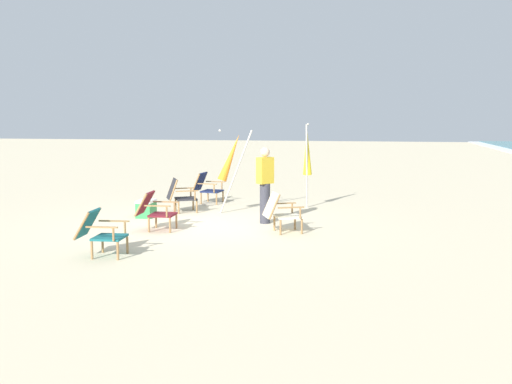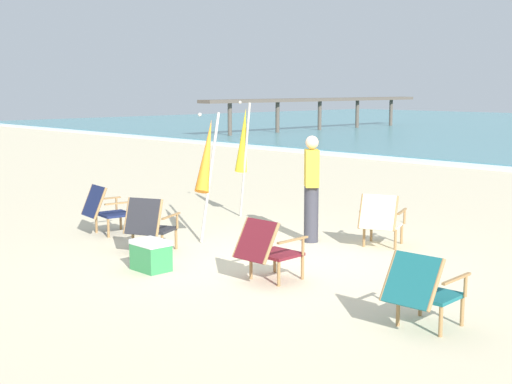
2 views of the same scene
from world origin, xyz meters
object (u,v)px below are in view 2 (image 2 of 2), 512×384
Objects in this scene: beach_chair_back_left at (267,248)px; cooler_box at (151,255)px; beach_chair_front_right at (422,288)px; umbrella_furled_orange at (207,157)px; person_near_chairs at (311,188)px; beach_chair_back_right at (381,219)px; umbrella_furled_yellow at (243,141)px; beach_chair_far_center at (105,208)px; beach_chair_mid_center at (149,224)px.

beach_chair_back_left is 1.61m from cooler_box.
beach_chair_front_right reaches higher than cooler_box.
umbrella_furled_orange is 1.22× the size of person_near_chairs.
beach_chair_back_right is (-0.18, 2.53, 0.01)m from beach_chair_back_left.
beach_chair_back_right reaches higher than beach_chair_back_left.
beach_chair_back_right is 0.54× the size of person_near_chairs.
umbrella_furled_yellow is (-3.24, 0.23, 0.95)m from beach_chair_back_right.
cooler_box is (2.37, -0.80, -0.23)m from beach_chair_far_center.
person_near_chairs is at bearing -154.42° from beach_chair_back_right.
umbrella_furled_yellow is at bearing 119.91° from cooler_box.
beach_chair_front_right is 4.11m from person_near_chairs.
beach_chair_front_right is 0.49× the size of person_near_chairs.
beach_chair_mid_center is 4.51m from beach_chair_front_right.
person_near_chairs is at bearing 39.09° from umbrella_furled_orange.
umbrella_furled_orange reaches higher than cooler_box.
beach_chair_back_left is at bearing 176.51° from beach_chair_front_right.
umbrella_furled_orange is at bearing -140.91° from person_near_chairs.
beach_chair_back_right is at bearing 34.09° from beach_chair_far_center.
beach_chair_mid_center reaches higher than beach_chair_back_left.
beach_chair_back_right is at bearing 132.71° from beach_chair_front_right.
umbrella_furled_yellow reaches higher than beach_chair_far_center.
beach_chair_far_center is 3.34m from person_near_chairs.
umbrella_furled_yellow reaches higher than beach_chair_back_right.
beach_chair_mid_center is 1.77× the size of cooler_box.
beach_chair_back_left is 4.51m from umbrella_furled_yellow.
beach_chair_back_right is 1.15m from person_near_chairs.
beach_chair_back_right is 0.41× the size of umbrella_furled_yellow.
umbrella_furled_orange is 2.29m from cooler_box.
beach_chair_front_right is 0.40× the size of umbrella_furled_orange.
beach_chair_far_center is 1.91m from umbrella_furled_orange.
beach_chair_far_center is 4.37m from beach_chair_back_right.
umbrella_furled_yellow reaches higher than umbrella_furled_orange.
umbrella_furled_yellow is 2.44m from person_near_chairs.
beach_chair_front_right is 4.91m from umbrella_furled_orange.
umbrella_furled_yellow is at bearing 153.04° from beach_chair_front_right.
umbrella_furled_orange is (-2.40, 1.05, 0.87)m from beach_chair_back_left.
umbrella_furled_yellow is (0.37, 2.68, 0.95)m from beach_chair_far_center.
cooler_box is at bearing -60.09° from umbrella_furled_yellow.
beach_chair_mid_center is at bearing -115.78° from person_near_chairs.
beach_chair_far_center is at bearing -145.32° from umbrella_furled_orange.
umbrella_furled_orange reaches higher than beach_chair_back_left.
person_near_chairs is (2.65, 1.98, 0.41)m from beach_chair_far_center.
umbrella_furled_yellow is at bearing 175.92° from beach_chair_back_right.
beach_chair_front_right is at bearing -26.96° from umbrella_furled_yellow.
beach_chair_front_right is at bearing -14.29° from umbrella_furled_orange.
beach_chair_back_left is 1.60× the size of cooler_box.
umbrella_furled_orange is at bearing 98.13° from beach_chair_mid_center.
beach_chair_far_center is at bearing 177.86° from beach_chair_front_right.
beach_chair_front_right is 1.63× the size of cooler_box.
beach_chair_mid_center is 1.50m from umbrella_furled_orange.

